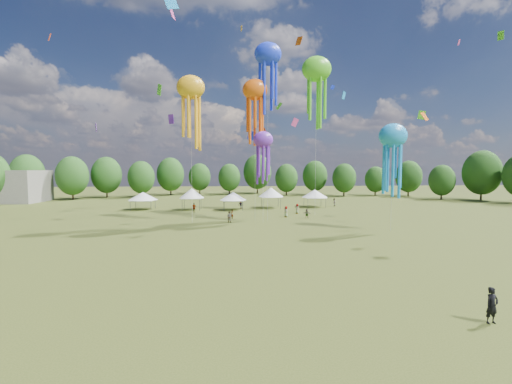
{
  "coord_description": "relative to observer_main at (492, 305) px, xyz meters",
  "views": [
    {
      "loc": [
        -4.53,
        -18.69,
        8.21
      ],
      "look_at": [
        -1.97,
        15.0,
        6.0
      ],
      "focal_mm": 24.18,
      "sensor_mm": 36.0,
      "label": 1
    }
  ],
  "objects": [
    {
      "name": "small_kites",
      "position": [
        -9.28,
        43.25,
        28.31
      ],
      "size": [
        73.95,
        55.64,
        44.39
      ],
      "color": "#F25E0F",
      "rests_on": "ground"
    },
    {
      "name": "festival_tents",
      "position": [
        -13.28,
        55.06,
        2.08
      ],
      "size": [
        42.03,
        9.43,
        4.43
      ],
      "color": "#47474C",
      "rests_on": "ground"
    },
    {
      "name": "observer_main",
      "position": [
        0.0,
        0.0,
        0.0
      ],
      "size": [
        0.77,
        0.57,
        1.95
      ],
      "primitive_type": "imported",
      "rotation": [
        0.0,
        0.0,
        0.15
      ],
      "color": "black",
      "rests_on": "ground"
    },
    {
      "name": "treeline",
      "position": [
        -13.24,
        64.31,
        5.57
      ],
      "size": [
        201.57,
        95.24,
        13.43
      ],
      "color": "#38281C",
      "rests_on": "ground"
    },
    {
      "name": "spectators_far",
      "position": [
        -5.57,
        48.5,
        -0.09
      ],
      "size": [
        31.09,
        18.92,
        1.87
      ],
      "color": "gray",
      "rests_on": "ground"
    },
    {
      "name": "ground",
      "position": [
        -9.37,
        1.8,
        -0.98
      ],
      "size": [
        300.0,
        300.0,
        0.0
      ],
      "primitive_type": "plane",
      "color": "#384416",
      "rests_on": "ground"
    },
    {
      "name": "spectator_near",
      "position": [
        -14.03,
        36.34,
        -0.11
      ],
      "size": [
        1.05,
        0.97,
        1.74
      ],
      "primitive_type": "imported",
      "rotation": [
        0.0,
        0.0,
        2.67
      ],
      "color": "gray",
      "rests_on": "ground"
    },
    {
      "name": "show_kites",
      "position": [
        -5.24,
        38.26,
        18.67
      ],
      "size": [
        31.2,
        20.29,
        28.2
      ],
      "color": "#F25E0F",
      "rests_on": "ground"
    }
  ]
}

